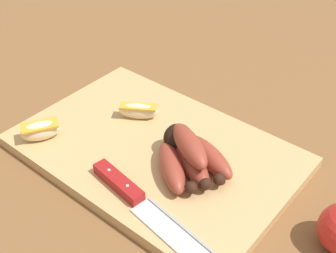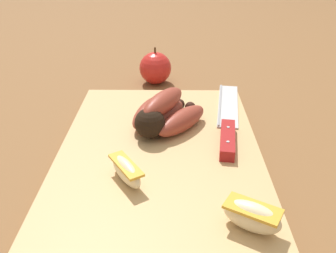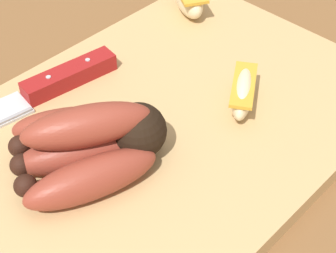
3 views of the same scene
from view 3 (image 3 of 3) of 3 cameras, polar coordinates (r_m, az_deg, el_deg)
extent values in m
plane|color=brown|center=(0.52, -3.28, -0.74)|extent=(6.00, 6.00, 0.00)
cube|color=tan|center=(0.51, -1.25, -0.46)|extent=(0.46, 0.31, 0.02)
sphere|color=black|center=(0.46, -3.14, -0.43)|extent=(0.05, 0.05, 0.05)
ellipsoid|color=brown|center=(0.48, -9.68, 0.06)|extent=(0.11, 0.10, 0.04)
sphere|color=black|center=(0.47, -15.57, -2.05)|extent=(0.02, 0.02, 0.02)
ellipsoid|color=brown|center=(0.46, -8.95, -2.59)|extent=(0.12, 0.08, 0.04)
sphere|color=black|center=(0.46, -15.38, -3.97)|extent=(0.02, 0.02, 0.02)
ellipsoid|color=brown|center=(0.44, -8.15, -5.50)|extent=(0.12, 0.07, 0.04)
sphere|color=black|center=(0.44, -14.96, -6.12)|extent=(0.02, 0.02, 0.02)
ellipsoid|color=brown|center=(0.44, -8.63, 0.08)|extent=(0.11, 0.09, 0.04)
cube|color=maroon|center=(0.55, -10.46, 5.35)|extent=(0.10, 0.04, 0.02)
cylinder|color=#B2B2B7|center=(0.55, -8.57, 7.05)|extent=(0.01, 0.01, 0.00)
cylinder|color=#B2B2B7|center=(0.54, -12.65, 5.17)|extent=(0.01, 0.01, 0.00)
ellipsoid|color=beige|center=(0.52, 7.97, 3.57)|extent=(0.07, 0.06, 0.03)
cube|color=gold|center=(0.51, 8.08, 4.43)|extent=(0.07, 0.05, 0.00)
camera|label=1|loc=(0.71, -72.89, 31.17)|focal=47.64mm
camera|label=2|loc=(0.78, 29.24, 37.01)|focal=39.63mm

